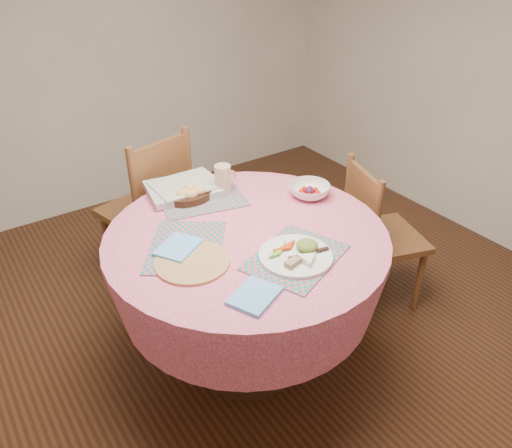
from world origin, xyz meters
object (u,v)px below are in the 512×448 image
at_px(chair_back, 151,206).
at_px(wicker_trivet, 192,262).
at_px(dining_table, 247,269).
at_px(fruit_bowl, 309,191).
at_px(dinner_plate, 298,254).
at_px(bread_bowl, 190,193).
at_px(latte_mug, 223,179).
at_px(chair_right, 378,233).

relative_size(chair_back, wicker_trivet, 3.22).
bearing_deg(dining_table, fruit_bowl, 13.67).
relative_size(wicker_trivet, dinner_plate, 1.01).
height_order(bread_bowl, fruit_bowl, bread_bowl).
bearing_deg(latte_mug, dinner_plate, -94.33).
bearing_deg(chair_right, chair_back, 64.48).
distance_m(chair_right, bread_bowl, 1.05).
xyz_separation_m(bread_bowl, fruit_bowl, (0.50, -0.30, -0.00)).
xyz_separation_m(dining_table, dinner_plate, (0.07, -0.27, 0.22)).
xyz_separation_m(dinner_plate, fruit_bowl, (0.38, 0.38, 0.01)).
bearing_deg(latte_mug, fruit_bowl, -39.23).
bearing_deg(dinner_plate, wicker_trivet, 149.87).
bearing_deg(fruit_bowl, chair_back, 124.45).
bearing_deg(chair_back, dinner_plate, 83.46).
distance_m(chair_right, fruit_bowl, 0.54).
xyz_separation_m(dining_table, fruit_bowl, (0.44, 0.11, 0.23)).
bearing_deg(chair_right, wicker_trivet, 110.32).
bearing_deg(latte_mug, wicker_trivet, -133.54).
relative_size(chair_back, bread_bowl, 4.20).
distance_m(wicker_trivet, dinner_plate, 0.42).
xyz_separation_m(chair_right, latte_mug, (-0.74, 0.39, 0.38)).
height_order(bread_bowl, latte_mug, latte_mug).
xyz_separation_m(latte_mug, fruit_bowl, (0.33, -0.27, -0.05)).
height_order(chair_right, fruit_bowl, chair_right).
height_order(wicker_trivet, dinner_plate, dinner_plate).
distance_m(chair_right, dinner_plate, 0.89).
distance_m(dining_table, fruit_bowl, 0.51).
bearing_deg(chair_back, latte_mug, 97.70).
xyz_separation_m(chair_right, fruit_bowl, (-0.41, 0.12, 0.33)).
bearing_deg(bread_bowl, chair_back, 93.32).
bearing_deg(latte_mug, chair_back, 111.58).
relative_size(bread_bowl, latte_mug, 1.61).
bearing_deg(dinner_plate, chair_right, 18.40).
relative_size(chair_back, latte_mug, 6.75).
bearing_deg(wicker_trivet, bread_bowl, 62.29).
bearing_deg(bread_bowl, fruit_bowl, -30.93).
distance_m(bread_bowl, fruit_bowl, 0.58).
bearing_deg(chair_right, dinner_plate, 126.25).
height_order(chair_right, bread_bowl, chair_right).
xyz_separation_m(chair_back, wicker_trivet, (-0.22, -0.93, 0.25)).
bearing_deg(fruit_bowl, latte_mug, 140.77).
distance_m(dining_table, latte_mug, 0.48).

